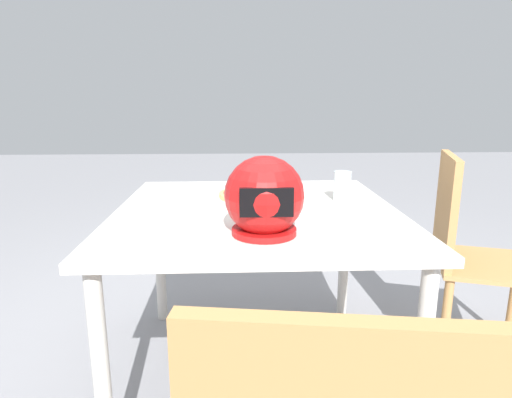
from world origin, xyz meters
TOP-DOWN VIEW (x-y plane):
  - ground_plane at (0.00, 0.00)m, footprint 14.00×14.00m
  - dining_table at (0.00, 0.00)m, footprint 1.06×1.08m
  - pizza_plate at (0.00, -0.15)m, footprint 0.33×0.33m
  - pizza at (0.00, -0.15)m, footprint 0.30×0.30m
  - motorcycle_helmet at (-0.01, 0.31)m, footprint 0.25×0.25m
  - drinking_glass at (-0.35, -0.11)m, footprint 0.07×0.07m
  - chair_side at (-0.90, -0.10)m, footprint 0.50×0.50m

SIDE VIEW (x-z plane):
  - ground_plane at x=0.00m, z-range 0.00..0.00m
  - chair_side at x=-0.90m, z-range 0.06..0.96m
  - dining_table at x=0.00m, z-range 0.28..1.00m
  - pizza_plate at x=0.00m, z-range 0.72..0.73m
  - pizza at x=0.00m, z-range 0.71..0.77m
  - drinking_glass at x=-0.35m, z-range 0.72..0.84m
  - motorcycle_helmet at x=-0.01m, z-range 0.71..0.96m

